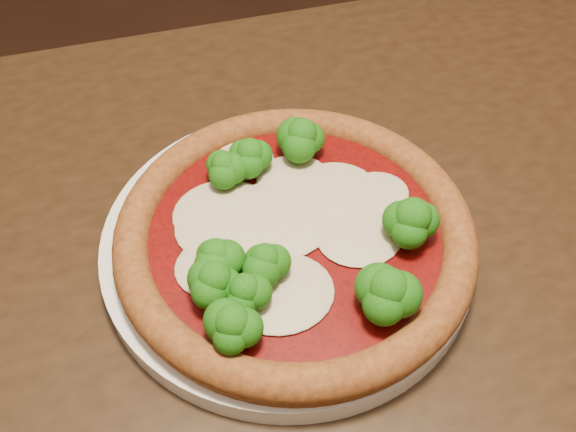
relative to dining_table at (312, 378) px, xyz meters
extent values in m
plane|color=black|center=(0.02, 0.24, -0.65)|extent=(4.00, 4.00, 0.00)
cube|color=black|center=(0.00, 0.00, 0.08)|extent=(1.23, 0.78, 0.04)
cylinder|color=black|center=(0.56, 0.34, -0.30)|extent=(0.06, 0.06, 0.71)
cylinder|color=white|center=(0.00, 0.06, 0.11)|extent=(0.29, 0.29, 0.02)
cylinder|color=brown|center=(0.00, 0.05, 0.12)|extent=(0.26, 0.26, 0.01)
torus|color=brown|center=(0.00, 0.05, 0.13)|extent=(0.27, 0.27, 0.03)
cylinder|color=#680604|center=(0.00, 0.05, 0.13)|extent=(0.22, 0.22, 0.00)
ellipsoid|color=beige|center=(-0.05, 0.07, 0.13)|extent=(0.08, 0.07, 0.01)
ellipsoid|color=beige|center=(0.07, 0.07, 0.13)|extent=(0.05, 0.05, 0.00)
ellipsoid|color=beige|center=(0.01, 0.11, 0.13)|extent=(0.06, 0.05, 0.00)
ellipsoid|color=beige|center=(0.04, 0.04, 0.13)|extent=(0.06, 0.06, 0.01)
ellipsoid|color=beige|center=(-0.02, 0.14, 0.13)|extent=(0.05, 0.05, 0.00)
ellipsoid|color=beige|center=(-0.01, 0.07, 0.13)|extent=(0.09, 0.08, 0.01)
ellipsoid|color=beige|center=(0.04, 0.08, 0.13)|extent=(0.07, 0.06, 0.01)
ellipsoid|color=beige|center=(-0.06, 0.04, 0.13)|extent=(0.06, 0.06, 0.01)
ellipsoid|color=beige|center=(-0.03, 0.00, 0.13)|extent=(0.07, 0.07, 0.01)
ellipsoid|color=beige|center=(-0.05, 0.09, 0.13)|extent=(0.08, 0.07, 0.01)
ellipsoid|color=#258515|center=(-0.04, 0.12, 0.15)|extent=(0.04, 0.04, 0.03)
ellipsoid|color=#258515|center=(-0.05, 0.00, 0.15)|extent=(0.04, 0.04, 0.03)
ellipsoid|color=#258515|center=(-0.02, 0.12, 0.15)|extent=(0.04, 0.04, 0.03)
ellipsoid|color=#258515|center=(0.08, 0.02, 0.16)|extent=(0.05, 0.05, 0.04)
ellipsoid|color=#258515|center=(-0.07, 0.01, 0.15)|extent=(0.04, 0.04, 0.03)
ellipsoid|color=#258515|center=(-0.06, -0.02, 0.15)|extent=(0.04, 0.04, 0.03)
ellipsoid|color=#258515|center=(-0.03, 0.02, 0.15)|extent=(0.04, 0.04, 0.03)
ellipsoid|color=#258515|center=(-0.06, 0.03, 0.15)|extent=(0.04, 0.04, 0.03)
ellipsoid|color=#258515|center=(0.03, 0.13, 0.15)|extent=(0.04, 0.04, 0.04)
ellipsoid|color=#258515|center=(0.04, -0.03, 0.16)|extent=(0.05, 0.05, 0.04)
camera|label=1|loc=(-0.09, -0.23, 0.50)|focal=40.00mm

